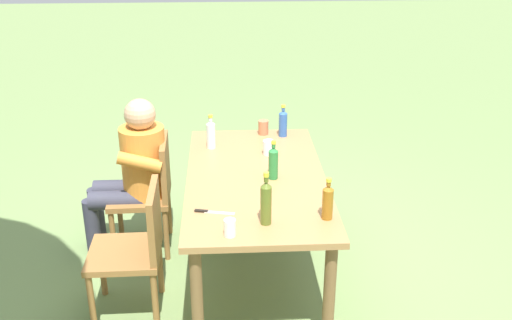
% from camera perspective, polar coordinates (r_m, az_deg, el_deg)
% --- Properties ---
extents(ground_plane, '(24.00, 24.00, 0.00)m').
position_cam_1_polar(ground_plane, '(4.36, 0.00, -10.57)').
color(ground_plane, '#6B844C').
extents(dining_table, '(1.73, 0.92, 0.75)m').
position_cam_1_polar(dining_table, '(4.02, 0.00, -2.72)').
color(dining_table, '#A37547').
rests_on(dining_table, ground_plane).
extents(chair_far_right, '(0.45, 0.45, 0.87)m').
position_cam_1_polar(chair_far_right, '(4.48, -10.01, -2.71)').
color(chair_far_right, olive).
rests_on(chair_far_right, ground_plane).
extents(chair_far_left, '(0.45, 0.45, 0.87)m').
position_cam_1_polar(chair_far_left, '(3.80, -11.26, -7.93)').
color(chair_far_left, olive).
rests_on(chair_far_left, ground_plane).
extents(person_in_white_shirt, '(0.47, 0.61, 1.18)m').
position_cam_1_polar(person_in_white_shirt, '(4.42, -11.57, -0.80)').
color(person_in_white_shirt, orange).
rests_on(person_in_white_shirt, ground_plane).
extents(bottle_clear, '(0.06, 0.06, 0.26)m').
position_cam_1_polar(bottle_clear, '(4.41, -4.30, 2.50)').
color(bottle_clear, white).
rests_on(bottle_clear, dining_table).
extents(bottle_green, '(0.06, 0.06, 0.27)m').
position_cam_1_polar(bottle_green, '(3.91, 1.66, -0.21)').
color(bottle_green, '#287A38').
rests_on(bottle_green, dining_table).
extents(bottle_amber, '(0.06, 0.06, 0.26)m').
position_cam_1_polar(bottle_amber, '(3.45, 6.83, -3.92)').
color(bottle_amber, '#996019').
rests_on(bottle_amber, dining_table).
extents(bottle_olive, '(0.06, 0.06, 0.32)m').
position_cam_1_polar(bottle_olive, '(3.36, 0.96, -3.99)').
color(bottle_olive, '#566623').
rests_on(bottle_olive, dining_table).
extents(bottle_blue, '(0.06, 0.06, 0.25)m').
position_cam_1_polar(bottle_blue, '(4.62, 2.58, 3.56)').
color(bottle_blue, '#2D56A3').
rests_on(bottle_blue, dining_table).
extents(cup_white, '(0.07, 0.07, 0.10)m').
position_cam_1_polar(cup_white, '(3.29, -2.50, -6.45)').
color(cup_white, white).
rests_on(cup_white, dining_table).
extents(cup_terracotta, '(0.08, 0.08, 0.11)m').
position_cam_1_polar(cup_terracotta, '(4.68, 0.70, 3.12)').
color(cup_terracotta, '#BC6B47').
rests_on(cup_terracotta, dining_table).
extents(cup_glass, '(0.08, 0.08, 0.10)m').
position_cam_1_polar(cup_glass, '(4.31, 1.23, 1.19)').
color(cup_glass, silver).
rests_on(cup_glass, dining_table).
extents(table_knife, '(0.07, 0.24, 0.01)m').
position_cam_1_polar(table_knife, '(3.55, -4.26, -4.95)').
color(table_knife, silver).
rests_on(table_knife, dining_table).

